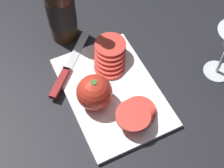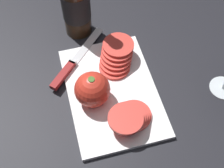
{
  "view_description": "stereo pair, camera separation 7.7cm",
  "coord_description": "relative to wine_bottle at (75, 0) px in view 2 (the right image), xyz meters",
  "views": [
    {
      "loc": [
        0.42,
        -0.17,
        0.69
      ],
      "look_at": [
        0.04,
        0.01,
        0.04
      ],
      "focal_mm": 50.0,
      "sensor_mm": 36.0,
      "label": 1
    },
    {
      "loc": [
        0.44,
        -0.1,
        0.69
      ],
      "look_at": [
        0.04,
        0.01,
        0.04
      ],
      "focal_mm": 50.0,
      "sensor_mm": 36.0,
      "label": 2
    }
  ],
  "objects": [
    {
      "name": "cutting_board",
      "position": [
        0.24,
        0.04,
        -0.11
      ],
      "size": [
        0.32,
        0.22,
        0.01
      ],
      "color": "white",
      "rests_on": "ground_plane"
    },
    {
      "name": "tomato_slice_stack_far",
      "position": [
        0.33,
        0.06,
        -0.08
      ],
      "size": [
        0.1,
        0.11,
        0.04
      ],
      "color": "#D63D33",
      "rests_on": "cutting_board"
    },
    {
      "name": "ground_plane",
      "position": [
        0.2,
        0.03,
        -0.12
      ],
      "size": [
        3.0,
        3.0,
        0.0
      ],
      "primitive_type": "plane",
      "color": "black"
    },
    {
      "name": "tomato_slice_stack_near",
      "position": [
        0.15,
        0.07,
        -0.08
      ],
      "size": [
        0.12,
        0.1,
        0.05
      ],
      "color": "#D63D33",
      "rests_on": "cutting_board"
    },
    {
      "name": "wine_bottle",
      "position": [
        0.0,
        0.0,
        0.0
      ],
      "size": [
        0.08,
        0.08,
        0.33
      ],
      "color": "#332314",
      "rests_on": "ground_plane"
    },
    {
      "name": "whole_tomato",
      "position": [
        0.25,
        -0.01,
        -0.06
      ],
      "size": [
        0.09,
        0.09,
        0.09
      ],
      "color": "red",
      "rests_on": "cutting_board"
    },
    {
      "name": "knife",
      "position": [
        0.14,
        -0.06,
        -0.1
      ],
      "size": [
        0.19,
        0.18,
        0.01
      ],
      "rotation": [
        0.0,
        0.0,
        2.38
      ],
      "color": "silver",
      "rests_on": "cutting_board"
    }
  ]
}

